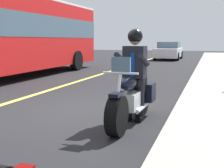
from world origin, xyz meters
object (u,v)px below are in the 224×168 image
at_px(bus_near, 17,32).
at_px(car_silver, 169,51).
at_px(motorcycle_main, 132,99).
at_px(rider_main, 135,67).

xyz_separation_m(bus_near, car_silver, (-13.78, 4.50, -1.18)).
distance_m(bus_near, car_silver, 14.54).
bearing_deg(car_silver, bus_near, -18.10).
bearing_deg(bus_near, car_silver, 161.90).
relative_size(bus_near, car_silver, 2.40).
bearing_deg(motorcycle_main, rider_main, 179.16).
height_order(motorcycle_main, rider_main, rider_main).
bearing_deg(car_silver, motorcycle_main, 5.47).
height_order(rider_main, car_silver, rider_main).
bearing_deg(motorcycle_main, bus_near, -131.12).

